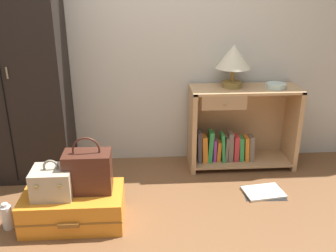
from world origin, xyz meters
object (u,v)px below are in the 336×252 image
object	(u,v)px
bowl	(276,86)
open_book_on_floor	(263,192)
table_lamp	(233,59)
suitcase_large	(74,207)
train_case	(53,182)
wardrobe	(10,66)
handbag	(88,171)
bottle	(7,217)
bookshelf	(238,129)

from	to	relation	value
bowl	open_book_on_floor	bearing A→B (deg)	-110.97
table_lamp	bowl	bearing A→B (deg)	-9.49
open_book_on_floor	bowl	bearing A→B (deg)	69.03
suitcase_large	train_case	bearing A→B (deg)	-170.28
wardrobe	handbag	distance (m)	1.16
table_lamp	train_case	distance (m)	1.79
table_lamp	handbag	world-z (taller)	table_lamp
bowl	bottle	xyz separation A→B (m)	(-2.13, -0.83, -0.68)
bowl	suitcase_large	xyz separation A→B (m)	(-1.67, -0.78, -0.66)
suitcase_large	handbag	size ratio (longest dim) A/B	1.74
bottle	handbag	bearing A→B (deg)	7.70
bowl	suitcase_large	world-z (taller)	bowl
open_book_on_floor	table_lamp	bearing A→B (deg)	108.61
wardrobe	open_book_on_floor	world-z (taller)	wardrobe
wardrobe	open_book_on_floor	distance (m)	2.32
bookshelf	suitcase_large	world-z (taller)	bookshelf
bookshelf	bottle	size ratio (longest dim) A/B	4.85
table_lamp	train_case	world-z (taller)	table_lamp
handbag	bottle	bearing A→B (deg)	-172.30
suitcase_large	bottle	world-z (taller)	suitcase_large
table_lamp	open_book_on_floor	xyz separation A→B (m)	(0.19, -0.56, -1.00)
wardrobe	bowl	world-z (taller)	wardrobe
bookshelf	open_book_on_floor	distance (m)	0.65
bowl	suitcase_large	bearing A→B (deg)	-154.97
handbag	suitcase_large	bearing A→B (deg)	-164.44
wardrobe	suitcase_large	size ratio (longest dim) A/B	2.76
table_lamp	open_book_on_floor	world-z (taller)	table_lamp
suitcase_large	bottle	xyz separation A→B (m)	(-0.46, -0.05, -0.03)
wardrobe	handbag	xyz separation A→B (m)	(0.68, -0.74, -0.59)
bookshelf	bowl	distance (m)	0.52
suitcase_large	bottle	bearing A→B (deg)	-174.37
bookshelf	bottle	xyz separation A→B (m)	(-1.83, -0.87, -0.26)
handbag	train_case	bearing A→B (deg)	-167.37
handbag	open_book_on_floor	xyz separation A→B (m)	(1.37, 0.26, -0.38)
suitcase_large	open_book_on_floor	world-z (taller)	suitcase_large
table_lamp	wardrobe	bearing A→B (deg)	-177.76
wardrobe	bowl	size ratio (longest dim) A/B	11.40
wardrobe	suitcase_large	bearing A→B (deg)	-53.92
table_lamp	open_book_on_floor	size ratio (longest dim) A/B	1.09
table_lamp	handbag	bearing A→B (deg)	-145.48
suitcase_large	train_case	world-z (taller)	train_case
bookshelf	train_case	distance (m)	1.72
bowl	suitcase_large	size ratio (longest dim) A/B	0.24
bookshelf	open_book_on_floor	xyz separation A→B (m)	(0.11, -0.54, -0.35)
wardrobe	bottle	size ratio (longest dim) A/B	9.85
bookshelf	open_book_on_floor	size ratio (longest dim) A/B	2.83
suitcase_large	handbag	bearing A→B (deg)	15.56
bookshelf	handbag	xyz separation A→B (m)	(-1.26, -0.79, 0.03)
bowl	handbag	bearing A→B (deg)	-154.30
table_lamp	suitcase_large	size ratio (longest dim) A/B	0.52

